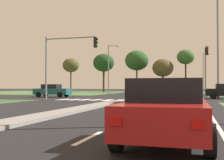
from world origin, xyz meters
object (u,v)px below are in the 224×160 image
(street_lamp_third, at_px, (109,67))
(treeline_fifth, at_px, (186,57))
(car_white_near, at_px, (143,94))
(treeline_near, at_px, (71,65))
(car_red_fourth, at_px, (167,109))
(street_lamp_fourth, at_px, (204,70))
(traffic_signal_far_right, at_px, (206,63))
(street_lamp_second, at_px, (217,41))
(traffic_signal_near_left, at_px, (64,56))
(treeline_fourth, at_px, (163,68))
(car_teal_third, at_px, (52,91))
(treeline_third, at_px, (137,61))
(treeline_second, at_px, (104,63))
(pedestrian_at_median, at_px, (148,87))

(street_lamp_third, distance_m, treeline_fifth, 18.55)
(car_white_near, bearing_deg, treeline_near, 120.18)
(car_red_fourth, distance_m, street_lamp_fourth, 69.99)
(traffic_signal_far_right, bearing_deg, treeline_fifth, 96.64)
(street_lamp_second, height_order, treeline_near, street_lamp_second)
(street_lamp_second, relative_size, treeline_near, 1.31)
(car_red_fourth, bearing_deg, street_lamp_third, 108.15)
(traffic_signal_far_right, relative_size, treeline_near, 0.74)
(traffic_signal_near_left, relative_size, treeline_fourth, 0.86)
(car_teal_third, height_order, treeline_third, treeline_third)
(treeline_third, xyz_separation_m, treeline_fifth, (10.77, -1.36, 0.33))
(car_red_fourth, height_order, street_lamp_second, street_lamp_second)
(car_teal_third, distance_m, street_lamp_third, 18.57)
(traffic_signal_near_left, bearing_deg, street_lamp_second, 25.53)
(traffic_signal_far_right, distance_m, treeline_fifth, 26.25)
(car_teal_third, height_order, treeline_second, treeline_second)
(street_lamp_second, relative_size, pedestrian_at_median, 6.44)
(car_teal_third, xyz_separation_m, treeline_third, (4.23, 32.32, 6.34))
(treeline_third, bearing_deg, car_white_near, -78.50)
(car_red_fourth, distance_m, pedestrian_at_median, 33.48)
(car_teal_third, height_order, treeline_near, treeline_near)
(street_lamp_third, xyz_separation_m, treeline_near, (-14.60, 15.80, 1.61))
(treeline_third, bearing_deg, street_lamp_third, -98.98)
(car_teal_third, bearing_deg, treeline_third, 172.54)
(traffic_signal_near_left, relative_size, treeline_fifth, 0.67)
(treeline_third, bearing_deg, traffic_signal_far_right, -63.15)
(street_lamp_third, bearing_deg, treeline_fourth, 54.48)
(street_lamp_fourth, xyz_separation_m, treeline_second, (-23.04, -12.26, 1.37))
(treeline_fifth, bearing_deg, street_lamp_third, -135.17)
(treeline_second, bearing_deg, car_red_fourth, -71.04)
(traffic_signal_near_left, distance_m, traffic_signal_far_right, 17.75)
(treeline_fifth, bearing_deg, treeline_near, 174.12)
(street_lamp_third, distance_m, treeline_fourth, 14.40)
(car_white_near, bearing_deg, treeline_third, 101.50)
(pedestrian_at_median, bearing_deg, car_white_near, 144.44)
(street_lamp_second, bearing_deg, treeline_third, 114.60)
(treeline_fifth, bearing_deg, car_teal_third, -115.86)
(traffic_signal_far_right, distance_m, treeline_fourth, 25.82)
(car_red_fourth, relative_size, street_lamp_second, 0.43)
(street_lamp_second, bearing_deg, street_lamp_third, 133.59)
(car_teal_third, relative_size, street_lamp_second, 0.41)
(car_white_near, bearing_deg, car_red_fourth, -78.10)
(pedestrian_at_median, height_order, treeline_second, treeline_second)
(pedestrian_at_median, xyz_separation_m, treeline_fifth, (4.64, 22.38, 6.31))
(street_lamp_second, bearing_deg, car_red_fourth, -97.10)
(car_white_near, bearing_deg, street_lamp_third, 111.22)
(car_teal_third, bearing_deg, treeline_near, -159.52)
(car_white_near, bearing_deg, street_lamp_second, 58.92)
(car_white_near, xyz_separation_m, treeline_fourth, (-2.50, 39.71, 4.43))
(car_teal_third, distance_m, pedestrian_at_median, 13.45)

